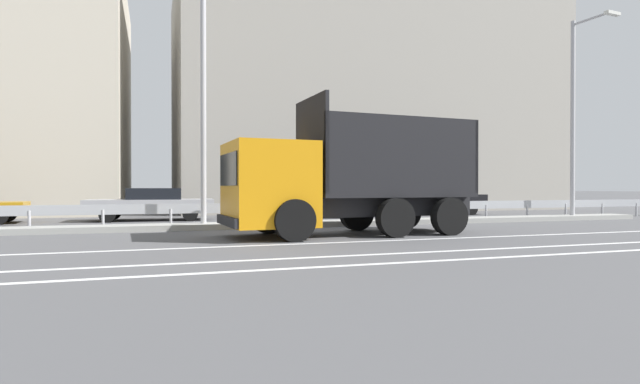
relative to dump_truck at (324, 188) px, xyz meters
The scene contains 14 objects.
ground_plane 2.06m from the dump_truck, 120.23° to the left, with size 320.00×320.00×0.00m, color #4C4C4F.
lane_strip_0 2.36m from the dump_truck, 63.01° to the right, with size 56.14×0.16×0.01m, color silver.
lane_strip_1 4.29m from the dump_truck, 77.40° to the right, with size 56.14×0.16×0.01m, color silver.
lane_strip_2 5.35m from the dump_truck, 80.11° to the right, with size 56.14×0.16×0.01m, color silver.
median_island 3.55m from the dump_truck, 103.86° to the left, with size 30.87×1.10×0.18m, color gray.
median_guardrail 4.34m from the dump_truck, 100.75° to the left, with size 56.14×0.09×0.78m.
dump_truck is the anchor object (origin of this frame).
median_road_sign 3.49m from the dump_truck, 112.08° to the left, with size 0.68×0.16×2.33m.
street_lamp_1 5.79m from the dump_truck, 132.91° to the left, with size 0.71×2.57×9.42m.
street_lamp_2 12.90m from the dump_truck, 14.80° to the left, with size 0.72×1.94×8.21m.
parked_car_3 9.38m from the dump_truck, 118.61° to the left, with size 4.98×2.15×1.30m.
parked_car_4 8.05m from the dump_truck, 76.25° to the left, with size 4.59×1.85×1.38m.
parked_car_5 12.08m from the dump_truck, 43.98° to the left, with size 4.72×2.13×1.42m.
background_building_1 19.98m from the dump_truck, 64.06° to the left, with size 23.20×12.63×13.62m, color gray.
Camera 1 is at (-3.64, -14.28, 1.31)m, focal length 28.00 mm.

